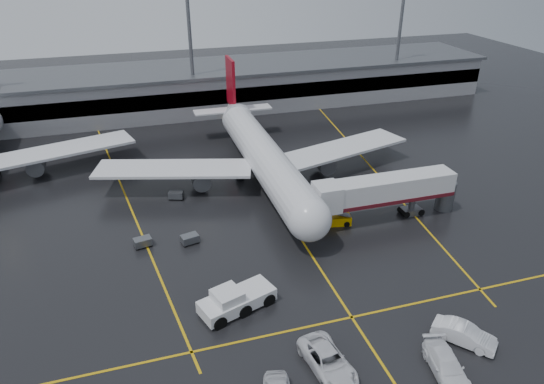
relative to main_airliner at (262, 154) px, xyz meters
name	(u,v)px	position (x,y,z in m)	size (l,w,h in m)	color
ground	(282,210)	(0.00, -9.70, -4.21)	(220.00, 220.00, 0.00)	black
apron_line_centre	(282,210)	(0.00, -9.70, -4.20)	(0.25, 90.00, 0.02)	gold
apron_line_stop	(352,317)	(0.00, -31.70, -4.20)	(60.00, 0.25, 0.02)	gold
apron_line_left	(126,197)	(-20.00, 0.30, -4.20)	(0.25, 70.00, 0.02)	gold
apron_line_right	(369,165)	(18.00, 0.30, -4.20)	(0.25, 70.00, 0.02)	gold
terminal	(213,86)	(0.00, 38.23, 0.11)	(122.00, 19.00, 8.60)	gray
light_mast_mid	(190,44)	(-5.00, 32.30, 10.27)	(3.00, 1.20, 25.45)	#595B60
light_mast_right	(400,32)	(40.00, 32.30, 10.27)	(3.00, 1.20, 25.45)	#595B60
main_airliner	(262,154)	(0.00, 0.00, 0.00)	(48.80, 45.60, 14.10)	silver
jet_bridge	(386,192)	(11.87, -15.70, -0.28)	(19.90, 3.40, 6.05)	silver
pushback_tractor	(235,300)	(-10.48, -27.28, -3.14)	(8.11, 5.32, 2.69)	silver
belt_loader	(336,220)	(5.44, -15.19, -3.62)	(4.01, 2.33, 2.40)	#E1A000
service_van_a	(328,361)	(-4.71, -36.94, -3.30)	(3.02, 6.56, 1.82)	silver
service_van_b	(446,366)	(4.60, -40.22, -3.34)	(2.43, 5.98, 1.73)	white
service_van_c	(464,334)	(8.24, -37.60, -3.29)	(1.94, 5.57, 1.84)	white
baggage_cart_a	(190,239)	(-13.04, -14.23, -3.58)	(2.25, 1.73, 1.12)	#595B60
baggage_cart_b	(143,242)	(-18.47, -13.28, -3.58)	(2.22, 1.68, 1.12)	#595B60
baggage_cart_c	(176,195)	(-13.22, -2.41, -3.58)	(2.32, 1.88, 1.12)	#595B60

